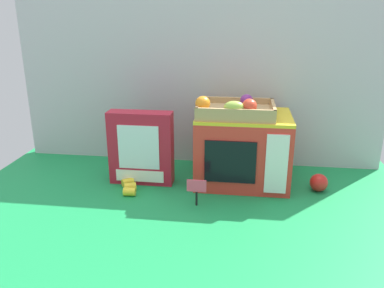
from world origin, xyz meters
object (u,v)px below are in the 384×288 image
toy_microwave (243,149)px  loose_toy_apple (319,183)px  loose_toy_banana (129,187)px  food_groups_crate (235,110)px  cookie_set_box (141,148)px  price_sign (197,189)px

toy_microwave → loose_toy_apple: toy_microwave is taller
loose_toy_banana → loose_toy_apple: loose_toy_apple is taller
toy_microwave → food_groups_crate: size_ratio=1.23×
loose_toy_apple → toy_microwave: bearing=170.0°
loose_toy_banana → food_groups_crate: bearing=16.2°
cookie_set_box → food_groups_crate: bearing=4.1°
cookie_set_box → price_sign: bearing=-35.7°
cookie_set_box → loose_toy_banana: 0.16m
food_groups_crate → loose_toy_banana: bearing=-163.8°
loose_toy_banana → toy_microwave: bearing=19.0°
food_groups_crate → price_sign: food_groups_crate is taller
cookie_set_box → loose_toy_banana: (-0.03, -0.09, -0.13)m
food_groups_crate → price_sign: (-0.12, -0.20, -0.24)m
food_groups_crate → cookie_set_box: size_ratio=1.01×
price_sign → loose_toy_apple: price_sign is taller
food_groups_crate → price_sign: size_ratio=2.98×
cookie_set_box → price_sign: 0.31m
price_sign → food_groups_crate: bearing=59.1°
toy_microwave → price_sign: toy_microwave is taller
food_groups_crate → loose_toy_apple: food_groups_crate is taller
price_sign → toy_microwave: bearing=56.3°
toy_microwave → loose_toy_apple: bearing=-10.0°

